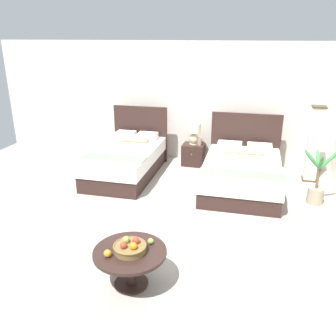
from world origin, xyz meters
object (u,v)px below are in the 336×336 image
coffee_table (130,258)px  table_lamp (194,132)px  vase (200,142)px  potted_palm (316,187)px  bed_near_corner (242,172)px  fruit_bowl (130,247)px  loose_apple (151,241)px  nightstand (193,155)px  loose_orange (108,253)px  floor_lamp_corner (314,144)px  bed_near_window (126,160)px

coffee_table → table_lamp: bearing=91.5°
vase → potted_palm: 2.55m
bed_near_corner → fruit_bowl: bearing=-107.3°
table_lamp → loose_apple: (0.28, -3.89, -0.24)m
bed_near_corner → nightstand: bearing=139.8°
loose_orange → potted_palm: bearing=50.4°
fruit_bowl → coffee_table: bearing=124.1°
floor_lamp_corner → coffee_table: bearing=-120.5°
bed_near_corner → loose_apple: 3.06m
floor_lamp_corner → potted_palm: size_ratio=1.52×
table_lamp → floor_lamp_corner: (2.34, -0.28, 0.00)m
vase → potted_palm: (2.19, -1.27, -0.25)m
potted_palm → bed_near_corner: bearing=162.4°
bed_near_window → nightstand: bearing=38.5°
table_lamp → loose_apple: bearing=-85.9°
nightstand → vase: bearing=-16.3°
bed_near_window → vase: bed_near_window is taller
vase → loose_orange: (-0.22, -4.18, -0.05)m
nightstand → floor_lamp_corner: floor_lamp_corner is taller
vase → table_lamp: bearing=156.3°
loose_orange → floor_lamp_corner: size_ratio=0.06×
bed_near_window → vase: bearing=34.3°
bed_near_window → nightstand: size_ratio=4.60×
loose_orange → coffee_table: bearing=42.0°
nightstand → loose_orange: size_ratio=5.52×
vase → loose_apple: vase is taller
floor_lamp_corner → table_lamp: bearing=173.1°
bed_near_corner → loose_apple: (-0.81, -2.95, 0.19)m
vase → loose_apple: bearing=-87.8°
nightstand → floor_lamp_corner: size_ratio=0.32×
vase → coffee_table: size_ratio=0.20×
coffee_table → vase: bearing=89.5°
bed_near_corner → table_lamp: size_ratio=4.79×
vase → loose_orange: bearing=-93.0°
coffee_table → bed_near_window: bearing=112.1°
fruit_bowl → loose_apple: (0.17, 0.20, -0.02)m
nightstand → coffee_table: nightstand is taller
table_lamp → fruit_bowl: (0.11, -4.09, -0.22)m
bed_near_corner → loose_apple: size_ratio=31.58×
vase → coffee_table: 4.02m
table_lamp → vase: table_lamp is taller
nightstand → fruit_bowl: size_ratio=1.25×
bed_near_corner → vase: bearing=137.2°
fruit_bowl → nightstand: bearing=91.6°
loose_orange → vase: bearing=87.0°
nightstand → fruit_bowl: 4.08m
bed_near_corner → fruit_bowl: size_ratio=5.96×
loose_apple → potted_palm: 3.28m
nightstand → potted_palm: bearing=-29.4°
fruit_bowl → bed_near_corner: bearing=72.7°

